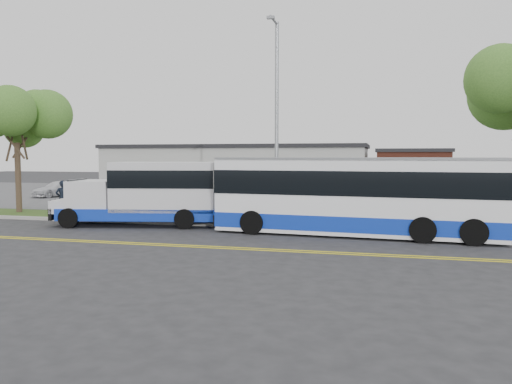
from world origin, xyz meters
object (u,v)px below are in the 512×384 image
(streetlight_near, at_px, (276,115))
(shuttle_bus, at_px, (150,192))
(transit_bus, at_px, (354,196))
(parked_car_b, at_px, (58,189))
(parked_car_a, at_px, (154,191))
(tree_west, at_px, (16,123))
(pedestrian, at_px, (63,199))

(streetlight_near, bearing_deg, shuttle_bus, -160.66)
(transit_bus, distance_m, parked_car_b, 26.87)
(transit_bus, bearing_deg, streetlight_near, 150.63)
(streetlight_near, xyz_separation_m, parked_car_b, (-19.66, 10.43, -4.54))
(transit_bus, relative_size, parked_car_a, 2.43)
(tree_west, relative_size, transit_bus, 0.59)
(tree_west, bearing_deg, pedestrian, -19.03)
(streetlight_near, bearing_deg, transit_bus, -33.41)
(pedestrian, distance_m, parked_car_a, 8.55)
(shuttle_bus, distance_m, transit_bus, 9.51)
(shuttle_bus, bearing_deg, pedestrian, 157.20)
(tree_west, height_order, shuttle_bus, tree_west)
(streetlight_near, bearing_deg, pedestrian, -175.79)
(tree_west, xyz_separation_m, parked_car_a, (4.88, 7.18, -4.23))
(streetlight_near, distance_m, transit_bus, 5.85)
(tree_west, xyz_separation_m, transit_bus, (18.85, -3.01, -3.50))
(tree_west, distance_m, parked_car_b, 11.85)
(shuttle_bus, height_order, transit_bus, transit_bus)
(tree_west, height_order, pedestrian, tree_west)
(pedestrian, bearing_deg, tree_west, -60.80)
(transit_bus, bearing_deg, tree_west, 174.96)
(parked_car_a, bearing_deg, transit_bus, -21.18)
(shuttle_bus, height_order, parked_car_b, shuttle_bus)
(transit_bus, xyz_separation_m, parked_car_b, (-23.51, 12.97, -0.93))
(tree_west, xyz_separation_m, pedestrian, (3.77, -1.30, -4.07))
(tree_west, relative_size, pedestrian, 3.64)
(transit_bus, xyz_separation_m, parked_car_a, (-13.97, 10.19, -0.73))
(shuttle_bus, xyz_separation_m, parked_car_b, (-14.02, 12.41, -0.90))
(streetlight_near, relative_size, parked_car_b, 2.32)
(tree_west, distance_m, shuttle_bus, 10.29)
(parked_car_a, xyz_separation_m, parked_car_b, (-9.54, 2.78, -0.20))
(streetlight_near, bearing_deg, parked_car_b, 152.06)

